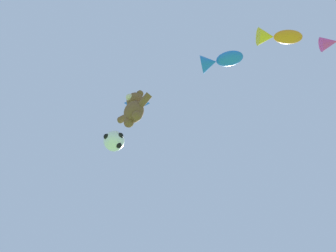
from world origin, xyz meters
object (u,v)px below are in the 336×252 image
teddy_bear_kite (134,108)px  diamond_kite (137,105)px  fish_kite_cobalt (219,61)px  fish_kite_tangerine (277,37)px  soccer_ball_kite (114,141)px

teddy_bear_kite → diamond_kite: diamond_kite is taller
teddy_bear_kite → fish_kite_cobalt: bearing=31.7°
fish_kite_cobalt → diamond_kite: size_ratio=0.77×
diamond_kite → fish_kite_tangerine: bearing=10.7°
soccer_ball_kite → fish_kite_cobalt: (3.79, 1.92, 3.69)m
fish_kite_tangerine → fish_kite_cobalt: bearing=-152.8°
teddy_bear_kite → soccer_ball_kite: size_ratio=2.18×
soccer_ball_kite → fish_kite_tangerine: 8.07m
teddy_bear_kite → fish_kite_tangerine: bearing=29.8°
soccer_ball_kite → fish_kite_tangerine: bearing=27.0°
fish_kite_tangerine → diamond_kite: 7.50m
teddy_bear_kite → soccer_ball_kite: teddy_bear_kite is taller
fish_kite_tangerine → diamond_kite: (-7.28, -1.37, 1.19)m
fish_kite_cobalt → teddy_bear_kite: bearing=-148.3°
fish_kite_cobalt → fish_kite_tangerine: bearing=27.2°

